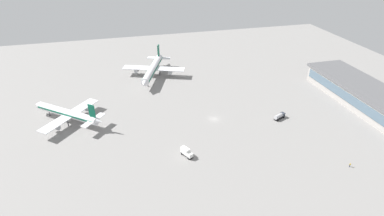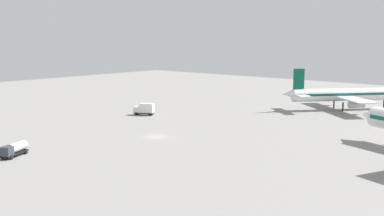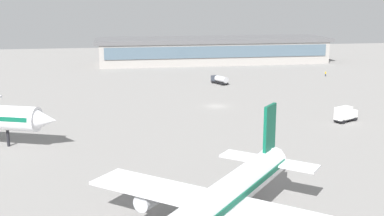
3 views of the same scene
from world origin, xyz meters
TOP-DOWN VIEW (x-y plane):
  - ground at (0.00, 0.00)m, footprint 288.00×288.00m
  - airplane_at_gate at (14.45, 65.55)m, footprint 30.06×33.70m
  - fuel_truck at (-7.39, -29.71)m, footprint 4.41×6.51m
  - catering_truck at (-23.56, 19.11)m, footprint 5.85×4.23m

SIDE VIEW (x-z plane):
  - ground at x=0.00m, z-range 0.00..0.00m
  - fuel_truck at x=-7.39m, z-range 0.14..2.64m
  - catering_truck at x=-23.56m, z-range 0.05..3.35m
  - airplane_at_gate at x=14.45m, z-range -1.69..10.71m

